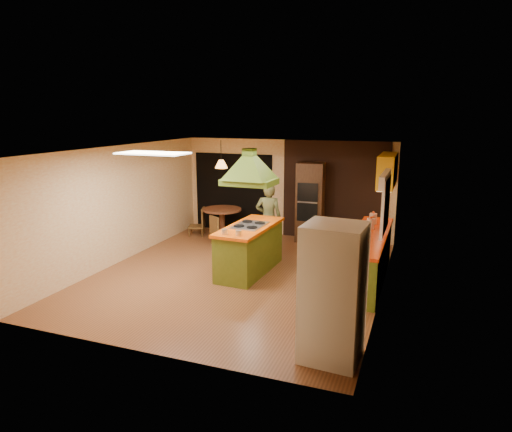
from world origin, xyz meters
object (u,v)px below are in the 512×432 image
at_px(kitchen_island, 250,248).
at_px(dining_table, 222,217).
at_px(refrigerator, 333,293).
at_px(canister_large, 373,219).
at_px(man, 268,219).
at_px(wall_oven, 310,202).

distance_m(kitchen_island, dining_table, 2.79).
xyz_separation_m(refrigerator, canister_large, (0.06, 3.94, 0.12)).
xyz_separation_m(refrigerator, dining_table, (-3.85, 5.01, -0.39)).
bearing_deg(canister_large, refrigerator, -90.91).
relative_size(man, canister_large, 7.29).
relative_size(wall_oven, canister_large, 8.79).
bearing_deg(canister_large, kitchen_island, -152.41).
height_order(kitchen_island, wall_oven, wall_oven).
relative_size(wall_oven, dining_table, 1.98).
distance_m(wall_oven, canister_large, 2.27).
relative_size(kitchen_island, man, 1.21).
height_order(man, refrigerator, refrigerator).
distance_m(man, wall_oven, 1.53).
xyz_separation_m(wall_oven, canister_large, (1.70, -1.51, 0.04)).
relative_size(refrigerator, wall_oven, 0.92).
bearing_deg(refrigerator, canister_large, 93.01).
distance_m(refrigerator, wall_oven, 5.69).
relative_size(man, refrigerator, 0.90).
distance_m(man, canister_large, 2.34).
distance_m(kitchen_island, refrigerator, 3.56).
xyz_separation_m(wall_oven, dining_table, (-2.22, -0.44, -0.46)).
distance_m(man, refrigerator, 4.66).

